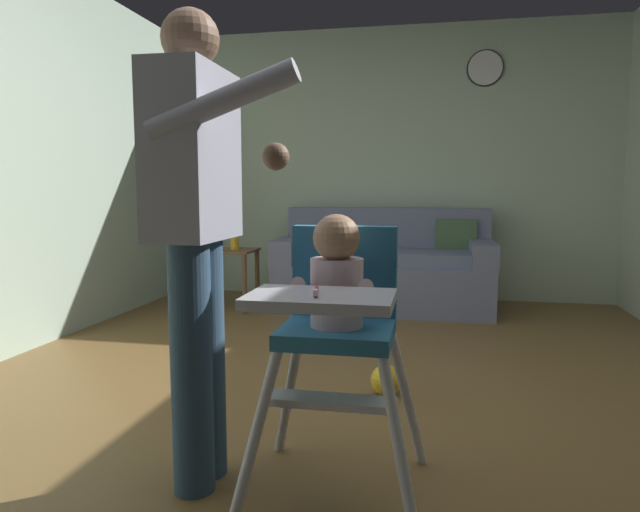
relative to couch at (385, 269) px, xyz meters
name	(u,v)px	position (x,y,z in m)	size (l,w,h in m)	color
ground	(330,422)	(-0.05, -2.43, -0.38)	(5.74, 7.44, 0.10)	brown
wall_far	(386,165)	(-0.05, 0.52, 0.93)	(4.94, 0.06, 2.52)	#B4C7AD
couch	(385,269)	(0.00, 0.00, 0.00)	(1.83, 0.86, 0.86)	slate
high_chair	(338,305)	(0.11, -3.13, 0.32)	(0.61, 0.73, 0.95)	silver
adult_standing	(197,224)	(-0.37, -3.13, 0.58)	(0.51, 0.49, 1.61)	#304B65
toy_ball	(386,380)	(0.19, -2.16, -0.26)	(0.15, 0.15, 0.15)	gold
side_table	(232,266)	(-1.27, -0.36, 0.05)	(0.40, 0.40, 0.52)	brown
sippy_cup	(235,243)	(-1.25, -0.36, 0.24)	(0.07, 0.07, 0.10)	gold
wall_clock	(485,68)	(0.83, 0.48, 1.77)	(0.32, 0.04, 0.32)	white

